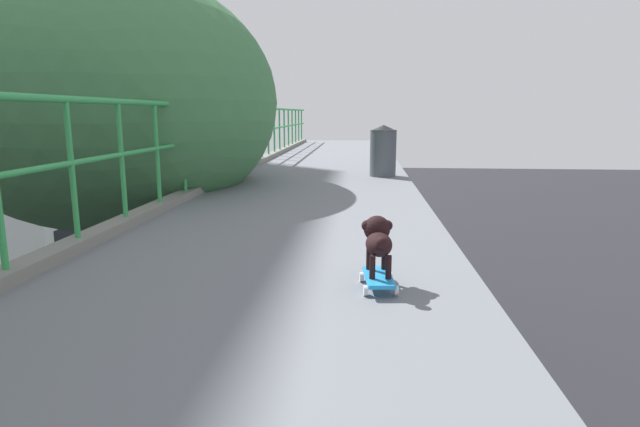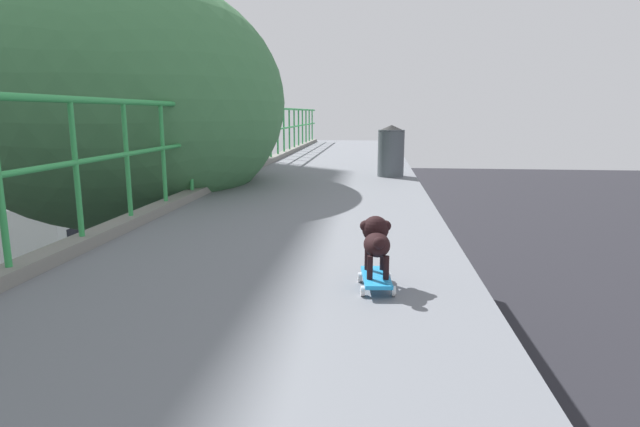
{
  "view_description": "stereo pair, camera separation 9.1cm",
  "coord_description": "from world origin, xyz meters",
  "px_view_note": "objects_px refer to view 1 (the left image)",
  "views": [
    {
      "loc": [
        1.99,
        -1.26,
        6.39
      ],
      "look_at": [
        1.7,
        2.31,
        5.69
      ],
      "focal_mm": 28.79,
      "sensor_mm": 36.0,
      "label": 1
    },
    {
      "loc": [
        2.08,
        -1.25,
        6.39
      ],
      "look_at": [
        1.7,
        2.31,
        5.69
      ],
      "focal_mm": 28.79,
      "sensor_mm": 36.0,
      "label": 2
    }
  ],
  "objects_px": {
    "litter_bin": "(383,150)",
    "small_dog": "(378,238)",
    "car_white_fifth": "(22,381)",
    "toy_skateboard": "(378,278)",
    "city_bus": "(103,220)"
  },
  "relations": [
    {
      "from": "car_white_fifth",
      "to": "toy_skateboard",
      "type": "height_order",
      "value": "toy_skateboard"
    },
    {
      "from": "city_bus",
      "to": "litter_bin",
      "type": "xyz_separation_m",
      "value": [
        11.29,
        -11.56,
        3.85
      ]
    },
    {
      "from": "car_white_fifth",
      "to": "litter_bin",
      "type": "height_order",
      "value": "litter_bin"
    },
    {
      "from": "city_bus",
      "to": "toy_skateboard",
      "type": "xyz_separation_m",
      "value": [
        11.05,
        -17.35,
        3.47
      ]
    },
    {
      "from": "car_white_fifth",
      "to": "city_bus",
      "type": "bearing_deg",
      "value": 108.71
    },
    {
      "from": "car_white_fifth",
      "to": "city_bus",
      "type": "xyz_separation_m",
      "value": [
        -3.65,
        10.78,
        1.23
      ]
    },
    {
      "from": "car_white_fifth",
      "to": "toy_skateboard",
      "type": "xyz_separation_m",
      "value": [
        7.4,
        -6.57,
        4.7
      ]
    },
    {
      "from": "car_white_fifth",
      "to": "small_dog",
      "type": "xyz_separation_m",
      "value": [
        7.39,
        -6.5,
        4.94
      ]
    },
    {
      "from": "city_bus",
      "to": "toy_skateboard",
      "type": "relative_size",
      "value": 28.56
    },
    {
      "from": "small_dog",
      "to": "toy_skateboard",
      "type": "bearing_deg",
      "value": -86.5
    },
    {
      "from": "toy_skateboard",
      "to": "small_dog",
      "type": "height_order",
      "value": "small_dog"
    },
    {
      "from": "litter_bin",
      "to": "small_dog",
      "type": "bearing_deg",
      "value": -92.45
    },
    {
      "from": "small_dog",
      "to": "litter_bin",
      "type": "xyz_separation_m",
      "value": [
        0.25,
        5.73,
        0.14
      ]
    },
    {
      "from": "city_bus",
      "to": "toy_skateboard",
      "type": "bearing_deg",
      "value": -57.52
    },
    {
      "from": "car_white_fifth",
      "to": "small_dog",
      "type": "distance_m",
      "value": 11.01
    }
  ]
}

